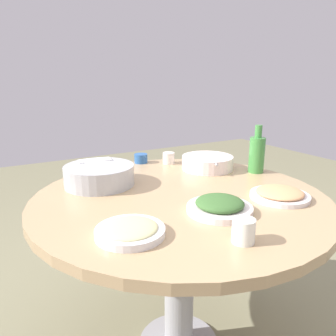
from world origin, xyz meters
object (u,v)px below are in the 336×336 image
Objects in this scene: green_bottle at (257,153)px; tea_cup_far at (243,231)px; rice_bowl at (99,175)px; round_dining_table at (180,222)px; soup_bowl at (207,163)px; tea_cup_near at (141,158)px; dish_greens at (220,206)px; dish_noodles at (130,230)px; dish_shrimp at (280,194)px; tea_cup_side at (169,158)px.

tea_cup_far is (-0.53, 0.57, -0.06)m from green_bottle.
rice_bowl is 0.79m from green_bottle.
round_dining_table is at bearing -6.69° from tea_cup_far.
round_dining_table is 5.01× the size of green_bottle.
tea_cup_near is (0.29, 0.25, -0.01)m from soup_bowl.
round_dining_table is 0.57m from green_bottle.
dish_noodles is at bearing 91.13° from dish_greens.
dish_shrimp is 0.97× the size of green_bottle.
dish_noodles is at bearing 142.37° from tea_cup_side.
tea_cup_near reaches higher than dish_noodles.
dish_shrimp is (-0.01, -0.30, -0.01)m from dish_greens.
tea_cup_near is at bearing 17.39° from dish_shrimp.
round_dining_table is at bearing 7.34° from dish_greens.
dish_shrimp is 0.83m from tea_cup_near.
dish_greens is (-0.49, 0.30, -0.01)m from soup_bowl.
green_bottle is (0.33, -0.19, 0.08)m from dish_shrimp.
rice_bowl is 0.75m from tea_cup_far.
tea_cup_near is (0.46, 0.43, -0.07)m from green_bottle.
tea_cup_far is (-0.21, 0.08, 0.01)m from dish_greens.
rice_bowl is 4.19× the size of tea_cup_near.
green_bottle is (0.09, -0.52, 0.23)m from round_dining_table.
green_bottle is (0.32, -0.49, 0.07)m from dish_greens.
dish_shrimp is 0.38m from green_bottle.
soup_bowl is at bearing -139.54° from tea_cup_near.
soup_bowl is 0.24m from tea_cup_side.
green_bottle reaches higher than tea_cup_far.
tea_cup_far reaches higher than round_dining_table.
soup_bowl is 4.25× the size of tea_cup_side.
tea_cup_side is (0.20, 0.12, -0.00)m from soup_bowl.
rice_bowl reaches higher than tea_cup_side.
green_bottle reaches higher than dish_greens.
tea_cup_side is at bearing 39.29° from green_bottle.
rice_bowl reaches higher than tea_cup_near.
tea_cup_near is 1.00m from tea_cup_far.
rice_bowl reaches higher than tea_cup_far.
round_dining_table is at bearing 171.74° from tea_cup_near.
soup_bowl is 1.19× the size of dish_greens.
tea_cup_far is at bearing -164.73° from rice_bowl.
green_bottle is 3.25× the size of tea_cup_near.
round_dining_table is 0.27m from dish_greens.
rice_bowl is 4.67× the size of tea_cup_side.
tea_cup_far is at bearing 172.43° from tea_cup_near.
dish_greens is 3.21× the size of tea_cup_near.
soup_bowl reaches higher than dish_noodles.
dish_shrimp is 3.52× the size of tea_cup_side.
soup_bowl reaches higher than tea_cup_side.
rice_bowl reaches higher than round_dining_table.
green_bottle reaches higher than dish_shrimp.
green_bottle is (0.32, -0.84, 0.08)m from dish_noodles.
dish_greens is at bearing 176.21° from tea_cup_near.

